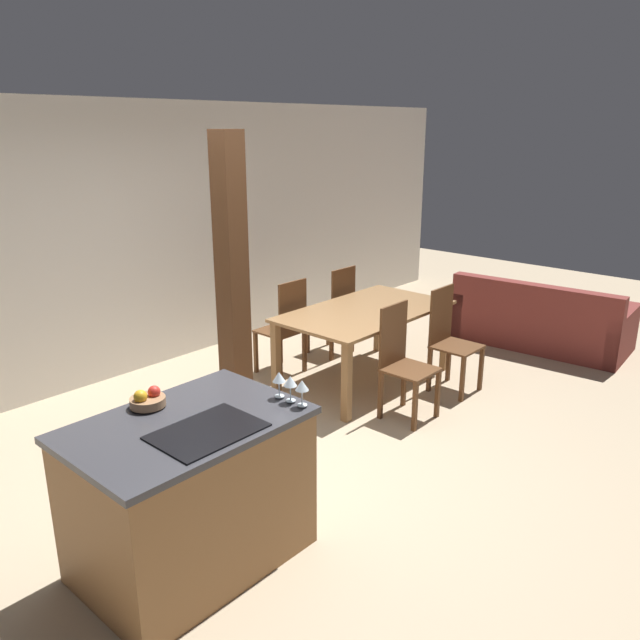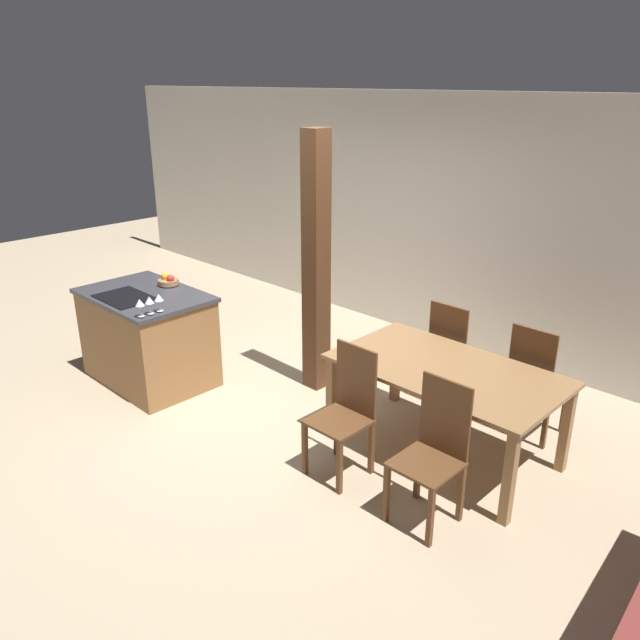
{
  "view_description": "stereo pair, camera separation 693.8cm",
  "coord_description": "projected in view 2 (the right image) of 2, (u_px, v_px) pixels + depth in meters",
  "views": [
    {
      "loc": [
        -2.97,
        -3.0,
        2.45
      ],
      "look_at": [
        0.6,
        0.2,
        0.95
      ],
      "focal_mm": 35.0,
      "sensor_mm": 36.0,
      "label": 1
    },
    {
      "loc": [
        3.95,
        -3.23,
        2.82
      ],
      "look_at": [
        0.6,
        0.2,
        0.95
      ],
      "focal_mm": 35.0,
      "sensor_mm": 36.0,
      "label": 2
    }
  ],
  "objects": [
    {
      "name": "ground_plane",
      "position": [
        258.0,
        405.0,
        5.75
      ],
      "size": [
        16.0,
        16.0,
        0.0
      ],
      "primitive_type": "plane",
      "color": "tan"
    },
    {
      "name": "wall_back",
      "position": [
        427.0,
        219.0,
        6.94
      ],
      "size": [
        11.2,
        0.08,
        2.7
      ],
      "color": "silver",
      "rests_on": "ground_plane"
    },
    {
      "name": "kitchen_island",
      "position": [
        148.0,
        337.0,
        6.08
      ],
      "size": [
        1.27,
        0.87,
        0.92
      ],
      "color": "olive",
      "rests_on": "ground_plane"
    },
    {
      "name": "fruit_bowl",
      "position": [
        168.0,
        281.0,
        6.12
      ],
      "size": [
        0.2,
        0.2,
        0.11
      ],
      "color": "#99704C",
      "rests_on": "kitchen_island"
    },
    {
      "name": "wine_glass_near",
      "position": [
        140.0,
        303.0,
        5.27
      ],
      "size": [
        0.08,
        0.08,
        0.16
      ],
      "color": "silver",
      "rests_on": "kitchen_island"
    },
    {
      "name": "wine_glass_middle",
      "position": [
        149.0,
        301.0,
        5.33
      ],
      "size": [
        0.08,
        0.08,
        0.16
      ],
      "color": "silver",
      "rests_on": "kitchen_island"
    },
    {
      "name": "wine_glass_far",
      "position": [
        159.0,
        298.0,
        5.4
      ],
      "size": [
        0.08,
        0.08,
        0.16
      ],
      "color": "silver",
      "rests_on": "kitchen_island"
    },
    {
      "name": "dining_table",
      "position": [
        446.0,
        379.0,
        4.8
      ],
      "size": [
        1.74,
        0.99,
        0.75
      ],
      "color": "olive",
      "rests_on": "ground_plane"
    },
    {
      "name": "dining_chair_near_left",
      "position": [
        346.0,
        410.0,
        4.63
      ],
      "size": [
        0.4,
        0.4,
        1.0
      ],
      "color": "brown",
      "rests_on": "ground_plane"
    },
    {
      "name": "dining_chair_near_right",
      "position": [
        434.0,
        451.0,
        4.12
      ],
      "size": [
        0.4,
        0.4,
        1.0
      ],
      "color": "brown",
      "rests_on": "ground_plane"
    },
    {
      "name": "dining_chair_far_left",
      "position": [
        453.0,
        353.0,
        5.58
      ],
      "size": [
        0.4,
        0.4,
        1.0
      ],
      "rotation": [
        0.0,
        0.0,
        3.14
      ],
      "color": "brown",
      "rests_on": "ground_plane"
    },
    {
      "name": "dining_chair_far_right",
      "position": [
        535.0,
        381.0,
        5.07
      ],
      "size": [
        0.4,
        0.4,
        1.0
      ],
      "rotation": [
        0.0,
        0.0,
        3.14
      ],
      "color": "brown",
      "rests_on": "ground_plane"
    },
    {
      "name": "timber_post",
      "position": [
        316.0,
        266.0,
        5.69
      ],
      "size": [
        0.19,
        0.19,
        2.43
      ],
      "color": "#4C2D19",
      "rests_on": "ground_plane"
    }
  ]
}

